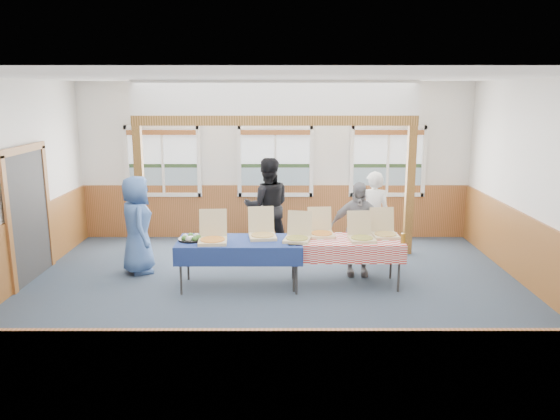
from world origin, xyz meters
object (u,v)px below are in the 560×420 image
object	(u,v)px
woman_black	(267,206)
person_grey	(357,229)
table_right	(345,242)
table_left	(240,244)
man_blue	(137,225)
woman_white	(373,216)

from	to	relation	value
woman_black	person_grey	xyz separation A→B (m)	(1.51, -1.19, -0.13)
table_right	person_grey	world-z (taller)	person_grey
table_left	woman_black	xyz separation A→B (m)	(0.39, 1.80, 0.21)
woman_black	man_blue	xyz separation A→B (m)	(-2.15, -1.08, -0.09)
table_left	person_grey	distance (m)	1.99
table_left	woman_white	bearing A→B (deg)	51.70
woman_white	man_blue	bearing A→B (deg)	18.70
table_right	person_grey	size ratio (longest dim) A/B	1.19
table_right	woman_black	size ratio (longest dim) A/B	1.02
table_left	man_blue	distance (m)	1.91
table_left	woman_black	bearing A→B (deg)	97.47
woman_black	person_grey	distance (m)	1.93
man_blue	person_grey	distance (m)	3.66
table_left	man_blue	size ratio (longest dim) A/B	1.27
man_blue	table_left	bearing A→B (deg)	-133.24
woman_black	man_blue	size ratio (longest dim) A/B	1.10
man_blue	woman_black	bearing A→B (deg)	-84.53
table_left	person_grey	bearing A→B (deg)	37.27
table_left	table_right	xyz separation A→B (m)	(1.63, 0.09, -0.00)
table_left	table_right	world-z (taller)	same
person_grey	table_right	bearing A→B (deg)	-115.00
table_right	man_blue	distance (m)	3.46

